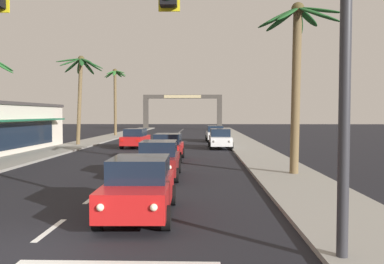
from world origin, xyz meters
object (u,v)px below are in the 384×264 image
(palm_left_third, at_px, (81,79))
(town_gateway_arch, at_px, (183,107))
(sedan_fifth_in_queue, at_px, (168,147))
(palm_right_second, at_px, (297,55))
(sedan_oncoming_far, at_px, (136,138))
(sedan_parked_mid_kerb, at_px, (220,138))
(sedan_lead_at_stop_bar, at_px, (140,186))
(sedan_third_in_queue, at_px, (159,159))
(palm_left_farthest, at_px, (115,89))
(traffic_signal_mast, at_px, (176,12))
(sedan_parked_nearest_kerb, at_px, (215,134))

(palm_left_third, bearing_deg, town_gateway_arch, 79.27)
(sedan_fifth_in_queue, height_order, palm_right_second, palm_right_second)
(town_gateway_arch, bearing_deg, sedan_oncoming_far, -92.77)
(sedan_parked_mid_kerb, bearing_deg, sedan_lead_at_stop_bar, -98.15)
(sedan_third_in_queue, height_order, palm_left_third, palm_left_third)
(sedan_lead_at_stop_bar, distance_m, sedan_oncoming_far, 23.49)
(sedan_lead_at_stop_bar, relative_size, palm_left_farthest, 0.51)
(sedan_oncoming_far, distance_m, palm_left_third, 7.81)
(traffic_signal_mast, bearing_deg, sedan_third_in_queue, 98.19)
(sedan_parked_mid_kerb, bearing_deg, palm_left_third, 169.26)
(traffic_signal_mast, distance_m, sedan_third_in_queue, 11.44)
(traffic_signal_mast, xyz_separation_m, sedan_oncoming_far, (-5.31, 26.71, -4.03))
(sedan_lead_at_stop_bar, bearing_deg, town_gateway_arch, 91.82)
(sedan_fifth_in_queue, xyz_separation_m, palm_right_second, (6.61, -6.50, 4.83))
(sedan_parked_nearest_kerb, height_order, palm_left_farthest, palm_left_farthest)
(sedan_lead_at_stop_bar, height_order, sedan_oncoming_far, same)
(sedan_fifth_in_queue, distance_m, sedan_parked_mid_kerb, 9.51)
(palm_left_third, distance_m, town_gateway_arch, 39.52)
(palm_left_farthest, bearing_deg, palm_left_third, -88.79)
(sedan_lead_at_stop_bar, relative_size, sedan_third_in_queue, 1.00)
(sedan_third_in_queue, height_order, sedan_parked_mid_kerb, same)
(sedan_parked_nearest_kerb, xyz_separation_m, palm_left_third, (-12.49, -6.33, 5.28))
(sedan_lead_at_stop_bar, xyz_separation_m, palm_left_third, (-9.39, 25.22, 5.28))
(sedan_oncoming_far, bearing_deg, sedan_fifth_in_queue, -68.50)
(traffic_signal_mast, height_order, town_gateway_arch, traffic_signal_mast)
(traffic_signal_mast, distance_m, town_gateway_arch, 67.66)
(sedan_parked_mid_kerb, distance_m, town_gateway_arch, 41.67)
(palm_left_farthest, bearing_deg, sedan_parked_mid_kerb, -54.81)
(traffic_signal_mast, bearing_deg, sedan_fifth_in_queue, 95.61)
(traffic_signal_mast, distance_m, palm_left_third, 30.73)
(sedan_parked_mid_kerb, height_order, palm_left_farthest, palm_left_farthest)
(palm_left_farthest, distance_m, town_gateway_arch, 24.11)
(sedan_fifth_in_queue, bearing_deg, palm_left_third, 128.73)
(sedan_oncoming_far, xyz_separation_m, town_gateway_arch, (1.98, 40.86, 3.41))
(sedan_lead_at_stop_bar, xyz_separation_m, sedan_fifth_in_queue, (-0.43, 14.05, 0.00))
(sedan_parked_nearest_kerb, bearing_deg, sedan_fifth_in_queue, -101.43)
(palm_left_third, bearing_deg, sedan_third_in_queue, -63.27)
(sedan_third_in_queue, relative_size, palm_left_farthest, 0.51)
(sedan_third_in_queue, bearing_deg, sedan_parked_mid_kerb, 77.53)
(traffic_signal_mast, relative_size, sedan_fifth_in_queue, 2.30)
(traffic_signal_mast, relative_size, sedan_third_in_queue, 2.29)
(sedan_parked_nearest_kerb, relative_size, town_gateway_arch, 0.31)
(palm_right_second, bearing_deg, sedan_oncoming_far, 123.17)
(traffic_signal_mast, xyz_separation_m, sedan_parked_nearest_kerb, (1.81, 35.12, -4.03))
(traffic_signal_mast, distance_m, sedan_oncoming_far, 27.53)
(traffic_signal_mast, xyz_separation_m, town_gateway_arch, (-3.34, 67.57, -0.62))
(sedan_fifth_in_queue, height_order, sedan_parked_nearest_kerb, same)
(sedan_oncoming_far, height_order, palm_left_farthest, palm_left_farthest)
(sedan_lead_at_stop_bar, relative_size, sedan_parked_nearest_kerb, 1.00)
(palm_left_third, bearing_deg, sedan_oncoming_far, -21.10)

